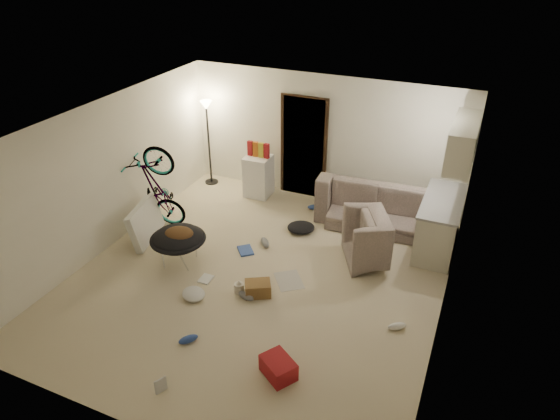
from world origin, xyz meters
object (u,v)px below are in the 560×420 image
at_px(floor_lamp, 207,125).
at_px(drink_case_b, 278,368).
at_px(tv_box, 145,222).
at_px(kitchen_counter, 439,225).
at_px(saucer_chair, 178,243).
at_px(sofa, 378,206).
at_px(armchair, 385,244).
at_px(juicer, 239,287).
at_px(drink_case_a, 258,289).
at_px(bicycle, 160,205).
at_px(mini_fridge, 259,176).

bearing_deg(floor_lamp, drink_case_b, -51.26).
xyz_separation_m(floor_lamp, tv_box, (0.10, -2.41, -0.98)).
xyz_separation_m(kitchen_counter, tv_box, (-4.73, -1.76, -0.11)).
bearing_deg(saucer_chair, tv_box, 157.35).
distance_m(tv_box, drink_case_b, 3.90).
bearing_deg(kitchen_counter, sofa, 158.40).
height_order(armchair, juicer, armchair).
distance_m(sofa, drink_case_b, 4.15).
height_order(floor_lamp, sofa, floor_lamp).
bearing_deg(drink_case_a, sofa, 39.07).
bearing_deg(saucer_chair, floor_lamp, 110.56).
relative_size(armchair, bicycle, 0.57).
bearing_deg(armchair, drink_case_a, 110.69).
bearing_deg(mini_fridge, drink_case_b, -62.58).
distance_m(floor_lamp, saucer_chair, 3.13).
height_order(bicycle, juicer, bicycle).
bearing_deg(armchair, drink_case_b, 141.63).
bearing_deg(drink_case_b, armchair, 111.77).
height_order(sofa, tv_box, tv_box).
height_order(floor_lamp, armchair, floor_lamp).
xyz_separation_m(bicycle, drink_case_b, (3.38, -2.38, -0.32)).
height_order(armchair, tv_box, tv_box).
height_order(mini_fridge, juicer, mini_fridge).
distance_m(sofa, juicer, 3.23).
bearing_deg(tv_box, kitchen_counter, 7.03).
xyz_separation_m(tv_box, drink_case_a, (2.48, -0.63, -0.22)).
height_order(sofa, mini_fridge, mini_fridge).
bearing_deg(bicycle, drink_case_b, -133.67).
bearing_deg(kitchen_counter, drink_case_a, -133.31).
height_order(sofa, drink_case_a, sofa).
bearing_deg(floor_lamp, drink_case_a, -49.70).
height_order(kitchen_counter, armchair, kitchen_counter).
bearing_deg(drink_case_a, armchair, 17.96).
bearing_deg(bicycle, armchair, -90.44).
bearing_deg(juicer, bicycle, 152.61).
height_order(floor_lamp, juicer, floor_lamp).
bearing_deg(tv_box, floor_lamp, 79.04).
xyz_separation_m(drink_case_a, juicer, (-0.29, -0.06, -0.02)).
height_order(kitchen_counter, drink_case_a, kitchen_counter).
bearing_deg(drink_case_a, floor_lamp, 100.83).
bearing_deg(saucer_chair, armchair, 24.89).
xyz_separation_m(floor_lamp, sofa, (3.69, -0.20, -0.98)).
xyz_separation_m(bicycle, tv_box, (0.00, -0.44, -0.11)).
distance_m(floor_lamp, juicer, 4.04).
height_order(armchair, drink_case_a, armchair).
relative_size(kitchen_counter, bicycle, 0.89).
xyz_separation_m(saucer_chair, drink_case_a, (1.53, -0.24, -0.27)).
height_order(floor_lamp, drink_case_a, floor_lamp).
bearing_deg(juicer, sofa, 64.15).
distance_m(kitchen_counter, bicycle, 4.91).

